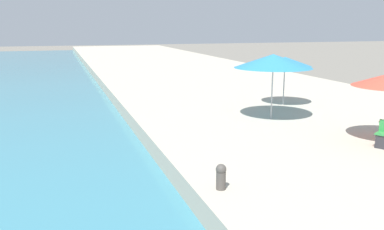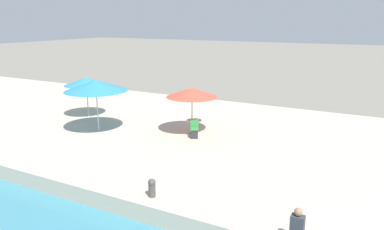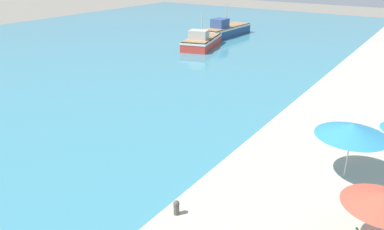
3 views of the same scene
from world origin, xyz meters
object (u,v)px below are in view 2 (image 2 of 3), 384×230
at_px(cafe_umbrella_white, 96,85).
at_px(cafe_umbrella_striped, 86,81).
at_px(cafe_chair_left, 194,132).
at_px(cafe_umbrella_pink, 192,93).
at_px(person_at_quay, 297,228).
at_px(cafe_table, 194,124).
at_px(mooring_bollard, 152,187).

xyz_separation_m(cafe_umbrella_white, cafe_umbrella_striped, (2.14, 2.74, -0.30)).
bearing_deg(cafe_umbrella_striped, cafe_chair_left, -95.31).
xyz_separation_m(cafe_umbrella_pink, person_at_quay, (-7.45, -7.19, -1.75)).
distance_m(cafe_umbrella_striped, cafe_table, 7.65).
relative_size(cafe_umbrella_pink, cafe_table, 3.34).
distance_m(cafe_umbrella_white, mooring_bollard, 8.77).
bearing_deg(cafe_umbrella_striped, cafe_umbrella_pink, -90.82).
distance_m(cafe_umbrella_pink, person_at_quay, 10.50).
distance_m(cafe_umbrella_pink, cafe_umbrella_striped, 7.35).
relative_size(cafe_table, cafe_chair_left, 0.88).
bearing_deg(cafe_umbrella_pink, cafe_table, -87.23).
height_order(cafe_umbrella_white, person_at_quay, cafe_umbrella_white).
bearing_deg(cafe_umbrella_white, mooring_bollard, -126.16).
xyz_separation_m(cafe_table, person_at_quay, (-7.46, -7.07, -0.09)).
distance_m(person_at_quay, mooring_bollard, 4.95).
xyz_separation_m(cafe_umbrella_pink, mooring_bollard, (-7.05, -2.26, -1.85)).
distance_m(cafe_table, person_at_quay, 10.28).
xyz_separation_m(cafe_chair_left, mooring_bollard, (-6.43, -1.78, 0.02)).
height_order(cafe_umbrella_pink, cafe_table, cafe_umbrella_pink).
distance_m(cafe_umbrella_pink, cafe_table, 1.67).
distance_m(cafe_chair_left, mooring_bollard, 6.67).
height_order(cafe_umbrella_white, cafe_table, cafe_umbrella_white).
distance_m(cafe_umbrella_pink, cafe_umbrella_white, 5.04).
height_order(cafe_umbrella_striped, cafe_table, cafe_umbrella_striped).
bearing_deg(cafe_umbrella_striped, person_at_quay, -117.46).
bearing_deg(cafe_umbrella_striped, cafe_umbrella_white, -127.88).
relative_size(cafe_umbrella_pink, mooring_bollard, 4.08).
height_order(cafe_umbrella_striped, mooring_bollard, cafe_umbrella_striped).
bearing_deg(mooring_bollard, person_at_quay, -94.72).
bearing_deg(person_at_quay, cafe_umbrella_white, 65.31).
bearing_deg(cafe_umbrella_pink, person_at_quay, -136.03).
bearing_deg(person_at_quay, mooring_bollard, 85.28).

